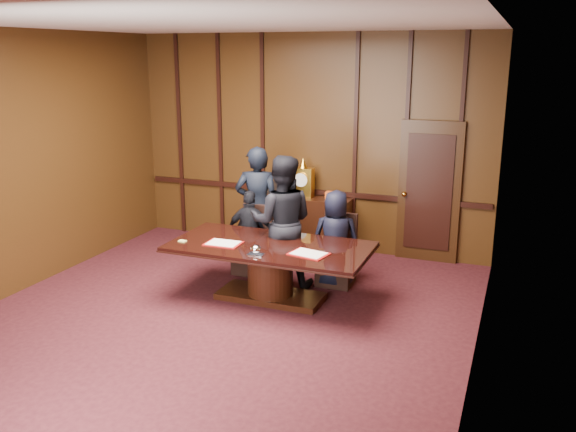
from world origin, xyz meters
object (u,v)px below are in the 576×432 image
Objects in this scene: signatory_right at (336,239)px; witness_right at (282,222)px; sideboard at (303,221)px; conference_table at (270,263)px; signatory_left at (251,233)px; witness_left at (257,207)px.

witness_right reaches higher than signatory_right.
conference_table is (0.33, -2.16, 0.02)m from sideboard.
signatory_left is 0.47m from witness_left.
conference_table is at bearing -81.34° from sideboard.
signatory_left is at bearing -39.96° from witness_right.
witness_right is at bearing 94.75° from conference_table.
sideboard reaches higher than signatory_left.
conference_table is 1.42m from witness_left.
witness_right is (-0.04, 0.53, 0.42)m from conference_table.
witness_right reaches higher than witness_left.
sideboard is 1.69m from signatory_right.
witness_right is (0.29, -1.63, 0.44)m from sideboard.
sideboard is 1.71m from witness_right.
witness_left reaches higher than signatory_left.
sideboard is at bearing 98.66° from conference_table.
signatory_left is at bearing 129.09° from conference_table.
witness_right reaches higher than conference_table.
witness_right is (-0.69, -0.27, 0.24)m from signatory_right.
signatory_right is (0.98, -1.36, 0.20)m from sideboard.
signatory_left is 0.68× the size of witness_left.
signatory_left is 0.68× the size of witness_right.
signatory_right is 0.74× the size of witness_left.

